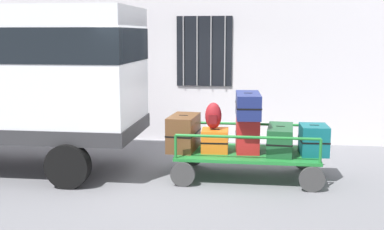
# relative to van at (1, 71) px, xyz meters

# --- Properties ---
(ground_plane) EXTENTS (40.00, 40.00, 0.00)m
(ground_plane) POSITION_rel_van_xyz_m (3.28, 0.05, -1.73)
(ground_plane) COLOR slate
(building_wall) EXTENTS (12.00, 0.38, 5.00)m
(building_wall) POSITION_rel_van_xyz_m (3.28, 2.73, 0.77)
(building_wall) COLOR silver
(building_wall) RESTS_ON ground
(van) EXTENTS (4.81, 1.99, 2.82)m
(van) POSITION_rel_van_xyz_m (0.00, 0.00, 0.00)
(van) COLOR silver
(van) RESTS_ON ground
(luggage_cart) EXTENTS (2.38, 1.27, 0.44)m
(luggage_cart) POSITION_rel_van_xyz_m (4.27, -0.02, -1.36)
(luggage_cart) COLOR #1E722D
(luggage_cart) RESTS_ON ground
(cart_railing) EXTENTS (2.26, 1.14, 0.39)m
(cart_railing) POSITION_rel_van_xyz_m (4.27, -0.02, -0.97)
(cart_railing) COLOR #1E722D
(cart_railing) RESTS_ON luggage_cart
(suitcase_left_bottom) EXTENTS (0.50, 0.83, 0.59)m
(suitcase_left_bottom) POSITION_rel_van_xyz_m (3.20, 0.01, -1.00)
(suitcase_left_bottom) COLOR brown
(suitcase_left_bottom) RESTS_ON luggage_cart
(suitcase_midleft_bottom) EXTENTS (0.46, 0.48, 0.38)m
(suitcase_midleft_bottom) POSITION_rel_van_xyz_m (3.74, -0.05, -1.10)
(suitcase_midleft_bottom) COLOR orange
(suitcase_midleft_bottom) RESTS_ON luggage_cart
(suitcase_center_bottom) EXTENTS (0.42, 0.55, 0.59)m
(suitcase_center_bottom) POSITION_rel_van_xyz_m (4.27, -0.02, -0.99)
(suitcase_center_bottom) COLOR #B21E1E
(suitcase_center_bottom) RESTS_ON luggage_cart
(suitcase_center_middle) EXTENTS (0.45, 0.93, 0.40)m
(suitcase_center_middle) POSITION_rel_van_xyz_m (4.27, -0.03, -0.50)
(suitcase_center_middle) COLOR navy
(suitcase_center_middle) RESTS_ON suitcase_center_bottom
(suitcase_midright_bottom) EXTENTS (0.47, 0.92, 0.45)m
(suitcase_midright_bottom) POSITION_rel_van_xyz_m (4.81, 0.01, -1.07)
(suitcase_midright_bottom) COLOR #194C28
(suitcase_midright_bottom) RESTS_ON luggage_cart
(suitcase_right_bottom) EXTENTS (0.46, 0.56, 0.49)m
(suitcase_right_bottom) POSITION_rel_van_xyz_m (5.34, -0.03, -1.05)
(suitcase_right_bottom) COLOR #0F5960
(suitcase_right_bottom) RESTS_ON luggage_cart
(backpack) EXTENTS (0.27, 0.22, 0.44)m
(backpack) POSITION_rel_van_xyz_m (3.71, -0.03, -0.69)
(backpack) COLOR maroon
(backpack) RESTS_ON suitcase_midleft_bottom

